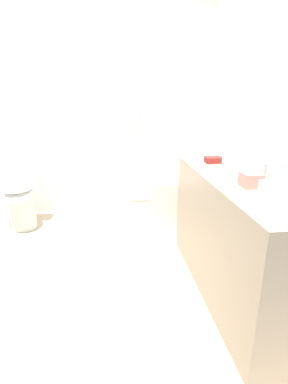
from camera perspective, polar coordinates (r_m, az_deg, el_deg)
ground_plane at (r=2.78m, az=-13.52°, el=-13.83°), size 4.15×4.15×0.00m
wall_back_tiled at (r=3.74m, az=-12.86°, el=14.55°), size 3.55×0.10×2.47m
wall_right_mirror at (r=2.68m, az=21.95°, el=12.40°), size 0.10×3.06×2.47m
bathtub at (r=3.56m, az=-1.15°, el=-1.00°), size 1.69×0.66×1.24m
toilet at (r=3.59m, az=-22.15°, el=-0.96°), size 0.38×0.53×0.70m
vanity_counter at (r=2.32m, az=17.97°, el=-8.32°), size 0.57×1.59×0.89m
sink_basin at (r=2.21m, az=17.78°, el=3.34°), size 0.30×0.30×0.04m
sink_faucet at (r=2.29m, az=21.93°, el=3.80°), size 0.12×0.15×0.09m
water_bottle_0 at (r=2.76m, az=12.04°, el=8.74°), size 0.06×0.06×0.25m
water_bottle_1 at (r=1.85m, az=24.75°, el=2.37°), size 0.06×0.06×0.23m
water_bottle_2 at (r=2.75m, az=13.51°, el=7.98°), size 0.06×0.06×0.19m
drinking_glass_0 at (r=2.41m, az=15.35°, el=5.31°), size 0.07×0.07×0.09m
drinking_glass_3 at (r=1.86m, az=21.80°, el=0.77°), size 0.07×0.07×0.08m
amenity_basket at (r=2.60m, az=13.11°, el=5.95°), size 0.14×0.10×0.05m
tissue_box at (r=1.98m, az=19.67°, el=2.16°), size 0.12×0.12×0.09m
toilet_paper_roll at (r=3.73m, az=-24.84°, el=-5.52°), size 0.11×0.11×0.11m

